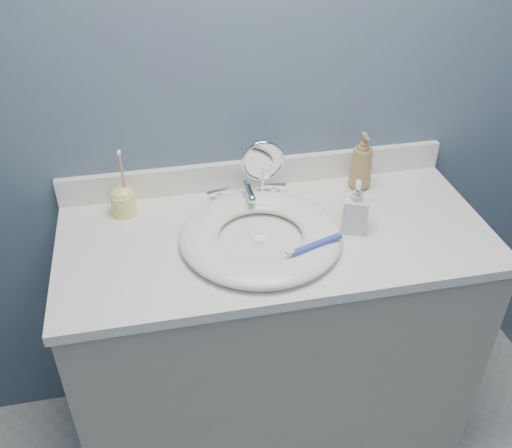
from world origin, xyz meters
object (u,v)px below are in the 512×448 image
object	(u,v)px
soap_bottle_clear	(356,206)
makeup_mirror	(263,168)
toothbrush_holder	(123,200)
soap_bottle_amber	(362,161)

from	to	relation	value
soap_bottle_clear	makeup_mirror	bearing A→B (deg)	157.03
soap_bottle_clear	toothbrush_holder	xyz separation A→B (m)	(-0.64, 0.21, -0.03)
soap_bottle_amber	toothbrush_holder	size ratio (longest dim) A/B	0.89
makeup_mirror	soap_bottle_amber	size ratio (longest dim) A/B	1.05
soap_bottle_amber	toothbrush_holder	distance (m)	0.73
soap_bottle_clear	soap_bottle_amber	bearing A→B (deg)	86.65
soap_bottle_amber	toothbrush_holder	bearing A→B (deg)	-177.11
soap_bottle_clear	toothbrush_holder	bearing A→B (deg)	-177.54
soap_bottle_clear	toothbrush_holder	world-z (taller)	toothbrush_holder
soap_bottle_amber	makeup_mirror	bearing A→B (deg)	-176.97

